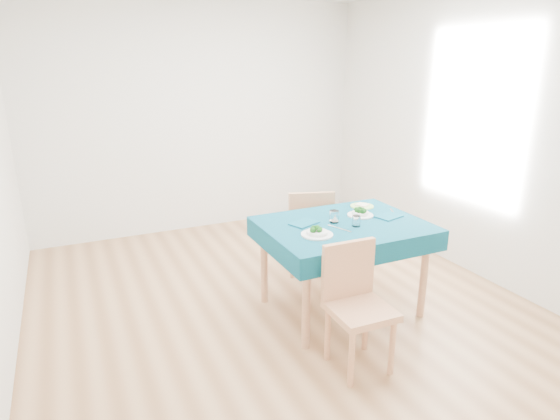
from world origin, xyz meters
name	(u,v)px	position (x,y,z in m)	size (l,w,h in m)	color
room_shell	(280,149)	(0.00, 0.00, 1.35)	(4.02, 4.52, 2.73)	#8E613B
table	(342,267)	(0.43, -0.27, 0.38)	(1.27, 0.97, 0.76)	#074156
chair_near	(361,302)	(0.12, -1.00, 0.49)	(0.39, 0.43, 0.97)	tan
chair_far	(307,219)	(0.54, 0.54, 0.53)	(0.43, 0.47, 1.06)	tan
bowl_near	(317,231)	(0.11, -0.42, 0.79)	(0.24, 0.24, 0.07)	white
bowl_far	(360,212)	(0.66, -0.16, 0.79)	(0.22, 0.22, 0.07)	white
fork_near	(311,234)	(0.08, -0.38, 0.76)	(0.02, 0.16, 0.00)	silver
knife_near	(339,228)	(0.34, -0.36, 0.76)	(0.02, 0.23, 0.00)	silver
fork_far	(333,218)	(0.42, -0.13, 0.76)	(0.02, 0.18, 0.00)	silver
knife_far	(393,212)	(0.97, -0.20, 0.76)	(0.01, 0.19, 0.00)	silver
napkin_near	(304,223)	(0.14, -0.15, 0.76)	(0.22, 0.15, 0.01)	#0B495F
napkin_far	(389,216)	(0.86, -0.29, 0.76)	(0.21, 0.15, 0.01)	#0B495F
tumbler_center	(334,217)	(0.38, -0.22, 0.81)	(0.08, 0.08, 0.10)	white
tumbler_side	(356,221)	(0.49, -0.37, 0.80)	(0.07, 0.07, 0.08)	white
side_plate	(362,206)	(0.82, 0.04, 0.76)	(0.21, 0.21, 0.01)	#ACE46F
bread_slice	(362,205)	(0.82, 0.04, 0.78)	(0.10, 0.10, 0.01)	beige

